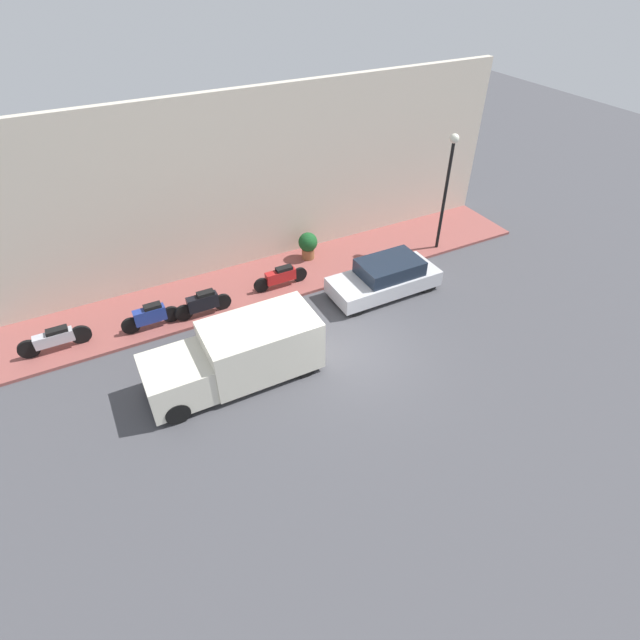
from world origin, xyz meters
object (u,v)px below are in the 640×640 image
(motorcycle_red, at_px, (281,276))
(delivery_van, at_px, (236,355))
(motorcycle_black, at_px, (203,303))
(motorcycle_blue, at_px, (150,316))
(streetlamp, at_px, (448,176))
(scooter_silver, at_px, (55,339))
(parked_car, at_px, (385,278))
(potted_plant, at_px, (308,244))

(motorcycle_red, bearing_deg, delivery_van, 140.57)
(motorcycle_red, relative_size, motorcycle_black, 1.07)
(motorcycle_blue, distance_m, streetlamp, 11.54)
(motorcycle_red, height_order, scooter_silver, motorcycle_red)
(motorcycle_black, bearing_deg, motorcycle_red, -83.65)
(parked_car, xyz_separation_m, motorcycle_black, (1.55, 6.09, -0.04))
(motorcycle_blue, xyz_separation_m, potted_plant, (1.49, -6.32, 0.15))
(motorcycle_red, xyz_separation_m, motorcycle_blue, (-0.20, 4.61, 0.04))
(delivery_van, xyz_separation_m, potted_plant, (4.84, -4.63, -0.19))
(motorcycle_red, relative_size, potted_plant, 1.91)
(motorcycle_blue, distance_m, motorcycle_black, 1.69)
(motorcycle_black, relative_size, streetlamp, 0.42)
(motorcycle_black, xyz_separation_m, potted_plant, (1.61, -4.64, 0.14))
(parked_car, xyz_separation_m, streetlamp, (1.53, -3.50, 2.46))
(motorcycle_blue, distance_m, scooter_silver, 2.82)
(streetlamp, bearing_deg, potted_plant, 71.77)
(motorcycle_black, bearing_deg, potted_plant, -70.85)
(delivery_van, bearing_deg, motorcycle_red, -39.43)
(streetlamp, bearing_deg, scooter_silver, 88.43)
(motorcycle_red, xyz_separation_m, motorcycle_black, (-0.33, 2.93, 0.05))
(parked_car, relative_size, potted_plant, 3.66)
(parked_car, relative_size, delivery_van, 0.80)
(delivery_van, relative_size, streetlamp, 1.09)
(motorcycle_red, distance_m, scooter_silver, 7.41)
(delivery_van, distance_m, streetlamp, 10.34)
(delivery_van, relative_size, motorcycle_blue, 2.64)
(parked_car, bearing_deg, motorcycle_red, 59.35)
(scooter_silver, bearing_deg, motorcycle_black, -94.65)
(motorcycle_blue, bearing_deg, potted_plant, -76.77)
(delivery_van, height_order, motorcycle_red, delivery_van)
(parked_car, height_order, streetlamp, streetlamp)
(motorcycle_blue, bearing_deg, parked_car, -102.14)
(parked_car, distance_m, motorcycle_red, 3.67)
(parked_car, xyz_separation_m, motorcycle_red, (1.87, 3.16, -0.08))
(scooter_silver, bearing_deg, parked_car, -100.25)
(potted_plant, bearing_deg, delivery_van, 136.25)
(motorcycle_blue, height_order, streetlamp, streetlamp)
(motorcycle_red, height_order, motorcycle_blue, motorcycle_blue)
(motorcycle_blue, relative_size, motorcycle_black, 0.98)
(motorcycle_black, distance_m, streetlamp, 9.91)
(scooter_silver, bearing_deg, potted_plant, -82.23)
(scooter_silver, xyz_separation_m, motorcycle_black, (-0.37, -4.49, 0.04))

